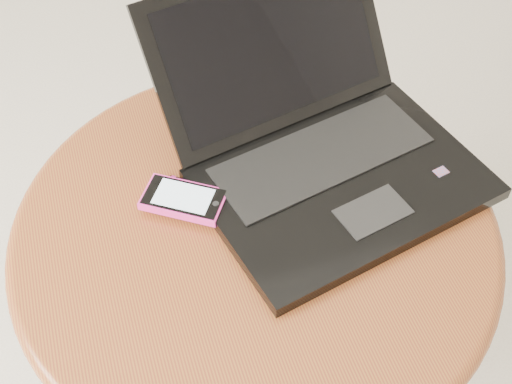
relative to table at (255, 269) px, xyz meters
name	(u,v)px	position (x,y,z in m)	size (l,w,h in m)	color
table	(255,269)	(0.00, 0.00, 0.00)	(0.70, 0.70, 0.56)	#512A0F
laptop	(321,143)	(0.13, 0.08, 0.16)	(0.47, 0.49, 0.22)	black
phone_black	(201,203)	(-0.07, 0.05, 0.12)	(0.14, 0.12, 0.01)	black
phone_pink	(184,199)	(-0.09, 0.06, 0.14)	(0.13, 0.12, 0.01)	#F02F9F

